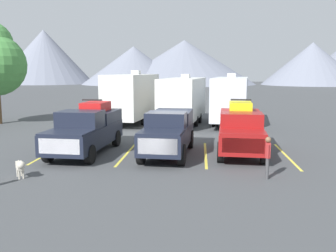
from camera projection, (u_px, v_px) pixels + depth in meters
ground_plane at (167, 151)px, 18.54m from camera, size 240.00×240.00×0.00m
pickup_truck_a at (87, 129)px, 18.09m from camera, size 2.52×5.89×2.55m
pickup_truck_b at (168, 131)px, 17.61m from camera, size 2.35×5.60×2.10m
pickup_truck_c at (241, 129)px, 17.92m from camera, size 2.44×5.45×2.58m
lot_stripe_a at (52, 151)px, 18.42m from camera, size 0.12×5.50×0.01m
lot_stripe_b at (128, 153)px, 18.10m from camera, size 0.12×5.50×0.01m
lot_stripe_c at (206, 154)px, 17.77m from camera, size 0.12×5.50×0.01m
lot_stripe_d at (286, 156)px, 17.45m from camera, size 0.12×5.50×0.01m
camper_trailer_a at (132, 96)px, 28.00m from camera, size 3.37×8.28×3.99m
camper_trailer_b at (183, 98)px, 27.44m from camera, size 3.42×8.53×3.72m
camper_trailer_c at (230, 98)px, 26.95m from camera, size 3.23×8.09×3.78m
person_b at (268, 155)px, 13.64m from camera, size 0.22×0.35×1.58m
dog at (20, 166)px, 13.73m from camera, size 0.60×0.76×0.70m
mountain_ridge at (210, 60)px, 109.14m from camera, size 127.30×42.29×16.34m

